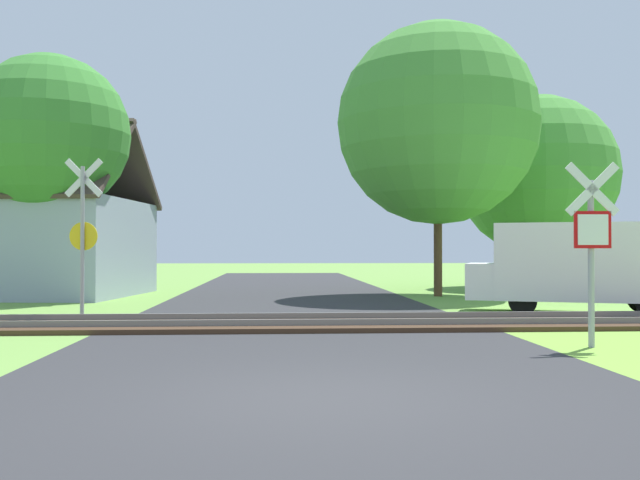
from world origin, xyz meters
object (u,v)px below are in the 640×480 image
(tree_left, at_px, (49,134))
(crossing_sign_far, at_px, (83,229))
(mail_truck, at_px, (576,264))
(tree_right, at_px, (438,124))
(house, at_px, (42,242))
(tree_far, at_px, (537,175))
(stop_sign_near, at_px, (592,241))

(tree_left, bearing_deg, crossing_sign_far, -67.09)
(tree_left, height_order, mail_truck, tree_left)
(tree_left, xyz_separation_m, tree_right, (12.71, 1.19, 0.68))
(crossing_sign_far, xyz_separation_m, tree_left, (-2.84, 6.73, 3.20))
(tree_left, distance_m, mail_truck, 16.17)
(crossing_sign_far, height_order, tree_left, tree_left)
(tree_right, distance_m, mail_truck, 8.53)
(house, distance_m, tree_far, 19.77)
(crossing_sign_far, bearing_deg, mail_truck, 12.05)
(crossing_sign_far, height_order, house, house)
(tree_right, relative_size, tree_far, 1.16)
(house, bearing_deg, crossing_sign_far, -60.21)
(tree_far, bearing_deg, house, -167.57)
(crossing_sign_far, xyz_separation_m, house, (-3.77, 8.95, -0.18))
(tree_left, relative_size, mail_truck, 1.48)
(crossing_sign_far, bearing_deg, tree_left, 119.91)
(stop_sign_near, relative_size, tree_right, 0.32)
(crossing_sign_far, distance_m, tree_far, 20.38)
(house, bearing_deg, tree_far, 19.37)
(tree_right, bearing_deg, house, 175.65)
(tree_left, bearing_deg, tree_far, 19.50)
(house, distance_m, mail_truck, 17.43)
(crossing_sign_far, relative_size, tree_right, 0.39)
(stop_sign_near, bearing_deg, house, -43.84)
(crossing_sign_far, relative_size, house, 0.49)
(stop_sign_near, distance_m, crossing_sign_far, 10.67)
(stop_sign_near, distance_m, mail_truck, 6.52)
(crossing_sign_far, xyz_separation_m, tree_right, (9.87, 7.91, 3.88))
(tree_right, xyz_separation_m, mail_truck, (1.88, -6.88, -4.68))
(crossing_sign_far, xyz_separation_m, mail_truck, (11.75, 1.04, -0.80))
(tree_left, bearing_deg, tree_right, 5.33)
(stop_sign_near, bearing_deg, mail_truck, -108.28)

